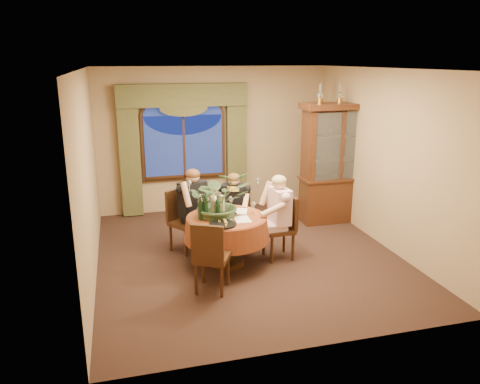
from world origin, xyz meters
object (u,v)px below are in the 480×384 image
object	(u,v)px
wine_bottle_0	(218,207)
wine_bottle_5	(206,203)
chair_front_left	(212,256)
olive_bowl	(232,215)
china_cabinet	(336,164)
person_pink	(279,217)
wine_bottle_4	(200,208)
oil_lamp_left	(320,94)
oil_lamp_right	(360,93)
oil_lamp_center	(340,93)
chair_right	(278,228)
person_scarf	(234,209)
chair_back_right	(236,217)
wine_bottle_1	(205,207)
stoneware_vase	(220,205)
wine_bottle_2	(214,206)
chair_back	(186,221)
wine_bottle_3	(200,206)
person_back	(193,210)
centerpiece_plant	(219,176)
dining_table	(227,241)

from	to	relation	value
wine_bottle_0	wine_bottle_5	bearing A→B (deg)	127.57
chair_front_left	wine_bottle_0	bearing A→B (deg)	98.22
olive_bowl	china_cabinet	bearing A→B (deg)	31.69
person_pink	wine_bottle_4	size ratio (longest dim) A/B	3.94
oil_lamp_left	oil_lamp_right	size ratio (longest dim) A/B	1.00
oil_lamp_left	olive_bowl	xyz separation A→B (m)	(-1.93, -1.43, -1.58)
china_cabinet	oil_lamp_right	bearing A→B (deg)	0.00
oil_lamp_center	chair_right	size ratio (longest dim) A/B	0.35
person_scarf	wine_bottle_0	distance (m)	0.91
oil_lamp_left	oil_lamp_center	distance (m)	0.38
chair_back_right	wine_bottle_4	bearing A→B (deg)	70.58
chair_back_right	wine_bottle_1	size ratio (longest dim) A/B	2.91
person_scarf	wine_bottle_4	world-z (taller)	person_scarf
wine_bottle_0	china_cabinet	bearing A→B (deg)	29.53
stoneware_vase	olive_bowl	xyz separation A→B (m)	(0.13, -0.15, -0.12)
wine_bottle_1	wine_bottle_2	xyz separation A→B (m)	(0.13, 0.05, 0.00)
china_cabinet	chair_back	distance (m)	3.03
wine_bottle_3	wine_bottle_4	size ratio (longest dim) A/B	1.00
chair_front_left	wine_bottle_3	xyz separation A→B (m)	(-0.00, 0.78, 0.44)
china_cabinet	person_back	bearing A→B (deg)	-165.31
chair_front_left	olive_bowl	size ratio (longest dim) A/B	6.36
oil_lamp_center	chair_front_left	distance (m)	3.94
oil_lamp_left	olive_bowl	world-z (taller)	oil_lamp_left
olive_bowl	chair_front_left	bearing A→B (deg)	-122.13
oil_lamp_left	wine_bottle_1	bearing A→B (deg)	-148.70
oil_lamp_center	person_back	distance (m)	3.32
wine_bottle_0	wine_bottle_1	world-z (taller)	same
olive_bowl	oil_lamp_right	bearing A→B (deg)	27.94
olive_bowl	wine_bottle_0	distance (m)	0.24
person_back	wine_bottle_2	size ratio (longest dim) A/B	4.02
centerpiece_plant	wine_bottle_2	world-z (taller)	centerpiece_plant
wine_bottle_2	wine_bottle_5	xyz separation A→B (m)	(-0.09, 0.13, 0.00)
china_cabinet	oil_lamp_left	distance (m)	1.32
chair_right	stoneware_vase	bearing A→B (deg)	81.93
wine_bottle_0	person_pink	bearing A→B (deg)	4.80
dining_table	person_pink	size ratio (longest dim) A/B	0.96
chair_right	chair_back_right	xyz separation A→B (m)	(-0.50, 0.66, 0.00)
chair_back_right	wine_bottle_2	xyz separation A→B (m)	(-0.49, -0.67, 0.44)
chair_front_left	person_pink	world-z (taller)	person_pink
person_scarf	olive_bowl	xyz separation A→B (m)	(-0.22, -0.76, 0.17)
olive_bowl	dining_table	bearing A→B (deg)	158.61
dining_table	wine_bottle_4	world-z (taller)	wine_bottle_4
chair_front_left	person_scarf	distance (m)	1.59
china_cabinet	wine_bottle_3	distance (m)	3.06
wine_bottle_2	chair_right	bearing A→B (deg)	0.43
person_back	centerpiece_plant	size ratio (longest dim) A/B	1.36
centerpiece_plant	oil_lamp_right	bearing A→B (deg)	24.99
chair_right	person_back	size ratio (longest dim) A/B	0.72
oil_lamp_right	wine_bottle_5	xyz separation A→B (m)	(-3.03, -1.23, -1.44)
oil_lamp_right	chair_back	size ratio (longest dim) A/B	0.35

